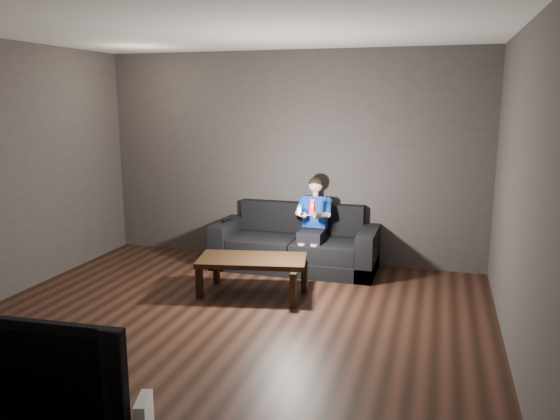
% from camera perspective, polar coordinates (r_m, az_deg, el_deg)
% --- Properties ---
extents(floor, '(5.00, 5.00, 0.00)m').
position_cam_1_polar(floor, '(5.13, -6.71, -12.61)').
color(floor, black).
rests_on(floor, ground).
extents(back_wall, '(5.00, 0.04, 2.70)m').
position_cam_1_polar(back_wall, '(7.09, 1.03, 5.50)').
color(back_wall, '#383231').
rests_on(back_wall, ground).
extents(right_wall, '(0.04, 5.00, 2.70)m').
position_cam_1_polar(right_wall, '(4.40, 24.34, 0.81)').
color(right_wall, '#383231').
rests_on(right_wall, ground).
extents(ceiling, '(5.00, 5.00, 0.02)m').
position_cam_1_polar(ceiling, '(4.73, -7.51, 18.85)').
color(ceiling, silver).
rests_on(ceiling, back_wall).
extents(sofa, '(2.02, 0.87, 0.78)m').
position_cam_1_polar(sofa, '(6.90, 1.70, -3.93)').
color(sofa, black).
rests_on(sofa, floor).
extents(child, '(0.44, 0.54, 1.08)m').
position_cam_1_polar(child, '(6.70, 3.51, -0.71)').
color(child, black).
rests_on(child, sofa).
extents(wii_remote_red, '(0.05, 0.07, 0.19)m').
position_cam_1_polar(wii_remote_red, '(6.24, 3.40, 0.29)').
color(wii_remote_red, red).
rests_on(wii_remote_red, child).
extents(nunchuk_white, '(0.05, 0.08, 0.14)m').
position_cam_1_polar(nunchuk_white, '(6.29, 2.03, -0.02)').
color(nunchuk_white, white).
rests_on(nunchuk_white, child).
extents(wii_remote_black, '(0.07, 0.17, 0.03)m').
position_cam_1_polar(wii_remote_black, '(7.04, -5.61, -1.06)').
color(wii_remote_black, black).
rests_on(wii_remote_black, sofa).
extents(coffee_table, '(1.24, 0.78, 0.42)m').
position_cam_1_polar(coffee_table, '(5.91, -2.91, -5.53)').
color(coffee_table, black).
rests_on(coffee_table, floor).
extents(tv, '(1.03, 0.20, 0.59)m').
position_cam_1_polar(tv, '(3.01, -23.66, -14.90)').
color(tv, black).
rests_on(tv, media_console).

